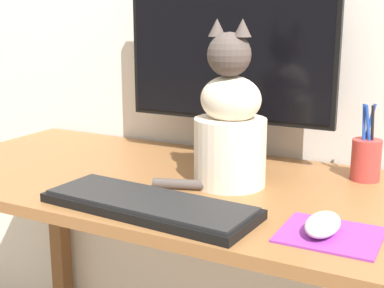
# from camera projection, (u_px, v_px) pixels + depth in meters

# --- Properties ---
(desk) EXTENTS (1.44, 0.61, 0.76)m
(desk) POSITION_uv_depth(u_px,v_px,m) (202.00, 227.00, 1.25)
(desk) COLOR brown
(desk) RESTS_ON ground_plane
(monitor) EXTENTS (0.56, 0.17, 0.46)m
(monitor) POSITION_uv_depth(u_px,v_px,m) (228.00, 60.00, 1.35)
(monitor) COLOR black
(monitor) RESTS_ON desk
(keyboard) EXTENTS (0.45, 0.18, 0.02)m
(keyboard) POSITION_uv_depth(u_px,v_px,m) (149.00, 204.00, 1.05)
(keyboard) COLOR black
(keyboard) RESTS_ON desk
(mousepad_right) EXTENTS (0.17, 0.15, 0.00)m
(mousepad_right) POSITION_uv_depth(u_px,v_px,m) (330.00, 235.00, 0.93)
(mousepad_right) COLOR purple
(mousepad_right) RESTS_ON desk
(computer_mouse_right) EXTENTS (0.06, 0.11, 0.03)m
(computer_mouse_right) POSITION_uv_depth(u_px,v_px,m) (323.00, 224.00, 0.93)
(computer_mouse_right) COLOR white
(computer_mouse_right) RESTS_ON mousepad_right
(cat) EXTENTS (0.23, 0.20, 0.37)m
(cat) POSITION_uv_depth(u_px,v_px,m) (230.00, 126.00, 1.18)
(cat) COLOR beige
(cat) RESTS_ON desk
(pen_cup) EXTENTS (0.07, 0.07, 0.18)m
(pen_cup) POSITION_uv_depth(u_px,v_px,m) (366.00, 158.00, 1.23)
(pen_cup) COLOR #B23833
(pen_cup) RESTS_ON desk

